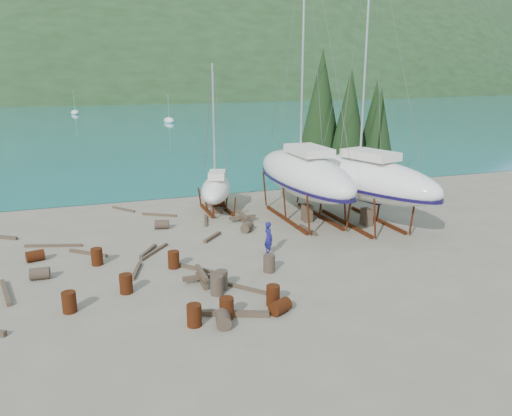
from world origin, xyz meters
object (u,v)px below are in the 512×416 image
object	(u,v)px
small_sailboat_shore	(216,188)
large_sailboat_far	(364,178)
large_sailboat_near	(304,174)
worker	(269,238)

from	to	relation	value
small_sailboat_shore	large_sailboat_far	bearing A→B (deg)	-16.16
large_sailboat_near	large_sailboat_far	distance (m)	3.89
large_sailboat_near	small_sailboat_shore	world-z (taller)	large_sailboat_near
large_sailboat_near	large_sailboat_far	xyz separation A→B (m)	(3.26, -2.12, -0.09)
large_sailboat_near	small_sailboat_shore	size ratio (longest dim) A/B	1.89
large_sailboat_far	small_sailboat_shore	xyz separation A→B (m)	(-8.24, 5.97, -1.33)
large_sailboat_near	worker	xyz separation A→B (m)	(-4.64, -5.56, -2.20)
large_sailboat_far	small_sailboat_shore	distance (m)	10.26
small_sailboat_shore	worker	distance (m)	9.44
large_sailboat_near	large_sailboat_far	bearing A→B (deg)	-33.00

